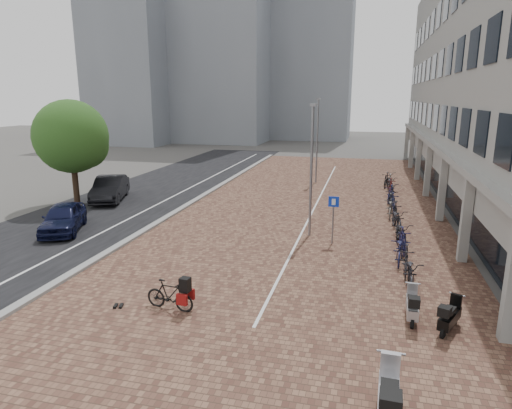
% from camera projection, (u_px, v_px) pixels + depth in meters
% --- Properties ---
extents(ground, '(140.00, 140.00, 0.00)m').
position_uv_depth(ground, '(215.00, 279.00, 15.71)').
color(ground, '#474442').
rests_on(ground, ground).
extents(plaza_brick, '(14.50, 42.00, 0.04)m').
position_uv_depth(plaza_brick, '(313.00, 204.00, 26.54)').
color(plaza_brick, brown).
rests_on(plaza_brick, ground).
extents(street_asphalt, '(8.00, 50.00, 0.03)m').
position_uv_depth(street_asphalt, '(146.00, 195.00, 29.15)').
color(street_asphalt, black).
rests_on(street_asphalt, ground).
extents(curb, '(0.35, 42.00, 0.14)m').
position_uv_depth(curb, '(201.00, 197.00, 28.21)').
color(curb, gray).
rests_on(curb, ground).
extents(lane_line, '(0.12, 44.00, 0.00)m').
position_uv_depth(lane_line, '(174.00, 196.00, 28.67)').
color(lane_line, white).
rests_on(lane_line, street_asphalt).
extents(parking_line, '(0.10, 30.00, 0.00)m').
position_uv_depth(parking_line, '(316.00, 204.00, 26.48)').
color(parking_line, white).
rests_on(parking_line, plaza_brick).
extents(bg_towers, '(33.00, 23.00, 32.00)m').
position_uv_depth(bg_towers, '(232.00, 40.00, 61.89)').
color(bg_towers, gray).
rests_on(bg_towers, ground).
extents(car_navy, '(3.08, 4.30, 1.36)m').
position_uv_depth(car_navy, '(63.00, 218.00, 21.10)').
color(car_navy, black).
rests_on(car_navy, ground).
extents(car_dark, '(3.02, 4.81, 1.50)m').
position_uv_depth(car_dark, '(110.00, 189.00, 27.40)').
color(car_dark, black).
rests_on(car_dark, ground).
extents(hero_bike, '(1.63, 0.64, 1.12)m').
position_uv_depth(hero_bike, '(170.00, 295.00, 13.35)').
color(hero_bike, black).
rests_on(hero_bike, ground).
extents(shoes, '(0.42, 0.38, 0.09)m').
position_uv_depth(shoes, '(118.00, 307.00, 13.55)').
color(shoes, black).
rests_on(shoes, ground).
extents(scooter_front, '(0.50, 1.43, 0.97)m').
position_uv_depth(scooter_front, '(412.00, 305.00, 12.73)').
color(scooter_front, '#A6A6AB').
rests_on(scooter_front, ground).
extents(scooter_mid, '(0.98, 1.44, 0.96)m').
position_uv_depth(scooter_mid, '(450.00, 315.00, 12.12)').
color(scooter_mid, black).
rests_on(scooter_mid, ground).
extents(scooter_back, '(0.65, 1.86, 1.26)m').
position_uv_depth(scooter_back, '(389.00, 398.00, 8.57)').
color(scooter_back, '#B9B8BE').
rests_on(scooter_back, ground).
extents(parking_sign, '(0.45, 0.10, 2.14)m').
position_uv_depth(parking_sign, '(333.00, 213.00, 19.08)').
color(parking_sign, slate).
rests_on(parking_sign, ground).
extents(lamp_near, '(0.12, 0.12, 5.93)m').
position_uv_depth(lamp_near, '(311.00, 173.00, 19.88)').
color(lamp_near, gray).
rests_on(lamp_near, ground).
extents(lamp_far, '(0.12, 0.12, 6.11)m').
position_uv_depth(lamp_far, '(317.00, 142.00, 32.44)').
color(lamp_far, slate).
rests_on(lamp_far, ground).
extents(street_tree, '(4.23, 4.23, 6.15)m').
position_uv_depth(street_tree, '(74.00, 139.00, 25.74)').
color(street_tree, '#382619').
rests_on(street_tree, ground).
extents(bike_row, '(1.15, 20.40, 1.05)m').
position_uv_depth(bike_row, '(395.00, 208.00, 23.64)').
color(bike_row, black).
rests_on(bike_row, ground).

